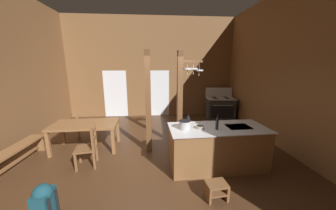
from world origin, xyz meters
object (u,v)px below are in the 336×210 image
object	(u,v)px
ladderback_chair_near_window	(88,147)
ladderback_chair_by_post	(83,124)
stove_range	(220,108)
stockpot_on_counter	(185,125)
mixing_bowl_on_counter	(200,127)
bottle_tall_on_counter	(217,124)
dining_table	(85,126)
bottle_short_on_counter	(188,121)
bench_along_left_wall	(14,154)
step_stool	(216,189)
kitchen_island	(217,147)
backpack	(44,202)

from	to	relation	value
ladderback_chair_near_window	ladderback_chair_by_post	size ratio (longest dim) A/B	1.00
stove_range	stockpot_on_counter	size ratio (longest dim) A/B	4.14
ladderback_chair_near_window	mixing_bowl_on_counter	size ratio (longest dim) A/B	5.39
stove_range	ladderback_chair_by_post	world-z (taller)	stove_range
mixing_bowl_on_counter	bottle_tall_on_counter	size ratio (longest dim) A/B	0.55
dining_table	stockpot_on_counter	xyz separation A→B (m)	(2.53, -1.17, 0.38)
stove_range	bottle_short_on_counter	world-z (taller)	stove_range
bench_along_left_wall	stockpot_on_counter	xyz separation A→B (m)	(3.84, -0.38, 0.72)
bottle_short_on_counter	step_stool	bearing A→B (deg)	-76.67
ladderback_chair_near_window	bench_along_left_wall	distance (m)	1.68
ladderback_chair_by_post	bench_along_left_wall	distance (m)	1.85
bottle_short_on_counter	kitchen_island	bearing A→B (deg)	-16.04
bottle_short_on_counter	ladderback_chair_by_post	bearing A→B (deg)	149.92
stove_range	dining_table	world-z (taller)	stove_range
ladderback_chair_by_post	backpack	world-z (taller)	ladderback_chair_by_post
step_stool	dining_table	world-z (taller)	dining_table
dining_table	ladderback_chair_by_post	world-z (taller)	ladderback_chair_by_post
step_stool	backpack	bearing A→B (deg)	-175.33
ladderback_chair_near_window	mixing_bowl_on_counter	bearing A→B (deg)	-6.59
dining_table	bottle_short_on_counter	size ratio (longest dim) A/B	7.04
ladderback_chair_near_window	bottle_short_on_counter	bearing A→B (deg)	-1.75
dining_table	ladderback_chair_near_window	xyz separation A→B (m)	(0.37, -0.88, -0.20)
kitchen_island	ladderback_chair_by_post	bearing A→B (deg)	152.13
backpack	bottle_short_on_counter	size ratio (longest dim) A/B	2.43
kitchen_island	backpack	bearing A→B (deg)	-158.19
kitchen_island	bench_along_left_wall	bearing A→B (deg)	175.69
kitchen_island	bottle_short_on_counter	distance (m)	0.87
bottle_short_on_counter	mixing_bowl_on_counter	bearing A→B (deg)	-45.16
ladderback_chair_near_window	bottle_tall_on_counter	world-z (taller)	bottle_tall_on_counter
ladderback_chair_by_post	bottle_tall_on_counter	xyz separation A→B (m)	(3.60, -2.07, 0.61)
kitchen_island	ladderback_chair_near_window	distance (m)	2.93
bench_along_left_wall	ladderback_chair_by_post	bearing A→B (deg)	60.26
stockpot_on_counter	kitchen_island	bearing A→B (deg)	2.75
step_stool	ladderback_chair_by_post	xyz separation A→B (m)	(-3.33, 2.95, 0.27)
kitchen_island	backpack	world-z (taller)	kitchen_island
step_stool	stockpot_on_counter	size ratio (longest dim) A/B	1.21
stove_range	step_stool	xyz separation A→B (m)	(-1.76, -4.50, -0.30)
step_stool	bottle_short_on_counter	world-z (taller)	bottle_short_on_counter
stove_range	mixing_bowl_on_counter	xyz separation A→B (m)	(-1.82, -3.54, 0.49)
stockpot_on_counter	ladderback_chair_near_window	bearing A→B (deg)	172.40
stove_range	bench_along_left_wall	size ratio (longest dim) A/B	0.78
backpack	bottle_tall_on_counter	bearing A→B (deg)	20.21
kitchen_island	step_stool	world-z (taller)	kitchen_island
ladderback_chair_by_post	bottle_tall_on_counter	size ratio (longest dim) A/B	2.95
ladderback_chair_by_post	bottle_short_on_counter	size ratio (longest dim) A/B	3.87
dining_table	mixing_bowl_on_counter	distance (m)	3.11
bottle_tall_on_counter	bench_along_left_wall	bearing A→B (deg)	174.02
bottle_short_on_counter	backpack	bearing A→B (deg)	-149.85
kitchen_island	stockpot_on_counter	size ratio (longest dim) A/B	6.87
dining_table	backpack	world-z (taller)	dining_table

